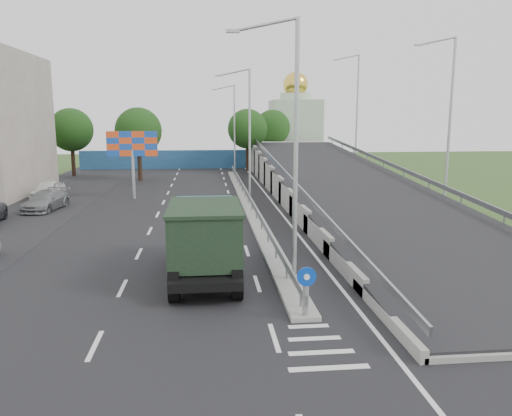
{
  "coord_description": "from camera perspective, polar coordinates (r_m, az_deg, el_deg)",
  "views": [
    {
      "loc": [
        -3.19,
        -13.03,
        6.62
      ],
      "look_at": [
        -0.74,
        10.99,
        2.2
      ],
      "focal_mm": 35.0,
      "sensor_mm": 36.0,
      "label": 1
    }
  ],
  "objects": [
    {
      "name": "sign_bollard",
      "position": [
        16.5,
        5.74,
        -9.46
      ],
      "size": [
        0.64,
        0.23,
        1.67
      ],
      "color": "black",
      "rests_on": "median"
    },
    {
      "name": "tree_left_far",
      "position": [
        59.9,
        -20.37,
        8.35
      ],
      "size": [
        4.8,
        4.8,
        7.6
      ],
      "color": "black",
      "rests_on": "ground"
    },
    {
      "name": "lamp_post_near",
      "position": [
        19.33,
        4.04,
        7.94
      ],
      "size": [
        2.74,
        0.18,
        10.08
      ],
      "color": "#B2B5B7",
      "rests_on": "median"
    },
    {
      "name": "tree_median_far",
      "position": [
        61.26,
        -0.98,
        9.02
      ],
      "size": [
        4.8,
        4.8,
        7.6
      ],
      "color": "black",
      "rests_on": "ground"
    },
    {
      "name": "blue_wall",
      "position": [
        65.26,
        -6.55,
        5.54
      ],
      "size": [
        30.0,
        0.5,
        2.4
      ],
      "primitive_type": "cube",
      "color": "navy",
      "rests_on": "ground"
    },
    {
      "name": "parking_strip",
      "position": [
        36.04,
        -26.54,
        -1.32
      ],
      "size": [
        8.0,
        90.0,
        0.05
      ],
      "primitive_type": "cube",
      "color": "black",
      "rests_on": "ground"
    },
    {
      "name": "tree_ramp_far",
      "position": [
        68.66,
        1.89,
        9.16
      ],
      "size": [
        4.8,
        4.8,
        7.6
      ],
      "color": "black",
      "rests_on": "ground"
    },
    {
      "name": "billboard",
      "position": [
        41.51,
        -13.96,
        6.71
      ],
      "size": [
        4.0,
        0.24,
        5.5
      ],
      "color": "#B2B5B7",
      "rests_on": "ground"
    },
    {
      "name": "tree_left_mid",
      "position": [
        53.48,
        -13.29,
        8.55
      ],
      "size": [
        4.8,
        4.8,
        7.6
      ],
      "color": "black",
      "rests_on": "ground"
    },
    {
      "name": "church",
      "position": [
        74.22,
        4.47,
        9.33
      ],
      "size": [
        7.0,
        7.0,
        13.8
      ],
      "color": "#B2CCAD",
      "rests_on": "ground"
    },
    {
      "name": "dump_truck",
      "position": [
        20.84,
        -5.85,
        -3.13
      ],
      "size": [
        2.85,
        7.27,
        3.2
      ],
      "rotation": [
        0.0,
        0.0,
        0.0
      ],
      "color": "black",
      "rests_on": "ground"
    },
    {
      "name": "lamp_post_far",
      "position": [
        59.12,
        -2.66,
        9.58
      ],
      "size": [
        2.74,
        0.18,
        10.08
      ],
      "color": "#B2B5B7",
      "rests_on": "median"
    },
    {
      "name": "parked_car_d",
      "position": [
        38.85,
        -22.9,
        0.78
      ],
      "size": [
        2.65,
        5.05,
        1.4
      ],
      "primitive_type": "imported",
      "rotation": [
        0.0,
        0.0,
        -0.15
      ],
      "color": "gray",
      "rests_on": "ground"
    },
    {
      "name": "road_surface",
      "position": [
        33.68,
        -5.39,
        -1.01
      ],
      "size": [
        26.0,
        90.0,
        0.04
      ],
      "primitive_type": "cube",
      "color": "black",
      "rests_on": "ground"
    },
    {
      "name": "ground",
      "position": [
        14.95,
        7.39,
        -15.99
      ],
      "size": [
        160.0,
        160.0,
        0.0
      ],
      "primitive_type": "plane",
      "color": "#2D4C1E",
      "rests_on": "ground"
    },
    {
      "name": "median_guardrail",
      "position": [
        37.62,
        -0.89,
        1.39
      ],
      "size": [
        0.09,
        44.0,
        0.71
      ],
      "color": "gray",
      "rests_on": "median"
    },
    {
      "name": "lamp_post_mid",
      "position": [
        39.17,
        -1.01,
        9.18
      ],
      "size": [
        2.74,
        0.18,
        10.08
      ],
      "color": "#B2B5B7",
      "rests_on": "median"
    },
    {
      "name": "overpass_ramp",
      "position": [
        38.84,
        10.21,
        3.01
      ],
      "size": [
        10.0,
        50.0,
        3.5
      ],
      "color": "gray",
      "rests_on": "ground"
    },
    {
      "name": "median",
      "position": [
        37.73,
        -0.89,
        0.42
      ],
      "size": [
        1.0,
        44.0,
        0.2
      ],
      "primitive_type": "cube",
      "color": "gray",
      "rests_on": "ground"
    },
    {
      "name": "parked_car_e",
      "position": [
        44.15,
        -22.69,
        1.93
      ],
      "size": [
        2.01,
        4.52,
        1.51
      ],
      "primitive_type": "imported",
      "rotation": [
        0.0,
        0.0,
        -0.05
      ],
      "color": "silver",
      "rests_on": "ground"
    }
  ]
}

